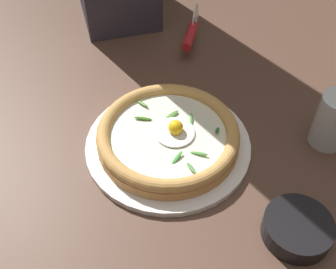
% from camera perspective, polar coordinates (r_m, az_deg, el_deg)
% --- Properties ---
extents(ground_plane, '(2.40, 2.40, 0.03)m').
position_cam_1_polar(ground_plane, '(0.77, 2.87, -2.14)').
color(ground_plane, brown).
rests_on(ground_plane, ground).
extents(pizza_plate, '(0.30, 0.30, 0.01)m').
position_cam_1_polar(pizza_plate, '(0.75, -0.00, -1.35)').
color(pizza_plate, white).
rests_on(pizza_plate, ground).
extents(pizza, '(0.26, 0.26, 0.05)m').
position_cam_1_polar(pizza, '(0.73, 0.02, -0.07)').
color(pizza, '#D3914D').
rests_on(pizza, pizza_plate).
extents(side_bowl, '(0.11, 0.11, 0.03)m').
position_cam_1_polar(side_bowl, '(0.66, 17.59, -12.39)').
color(side_bowl, black).
rests_on(side_bowl, ground).
extents(pizza_cutter, '(0.15, 0.06, 0.08)m').
position_cam_1_polar(pizza_cutter, '(0.97, 3.30, 14.18)').
color(pizza_cutter, silver).
rests_on(pizza_cutter, ground).
extents(drinking_glass, '(0.07, 0.07, 0.11)m').
position_cam_1_polar(drinking_glass, '(0.79, 21.93, 1.43)').
color(drinking_glass, silver).
rests_on(drinking_glass, ground).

